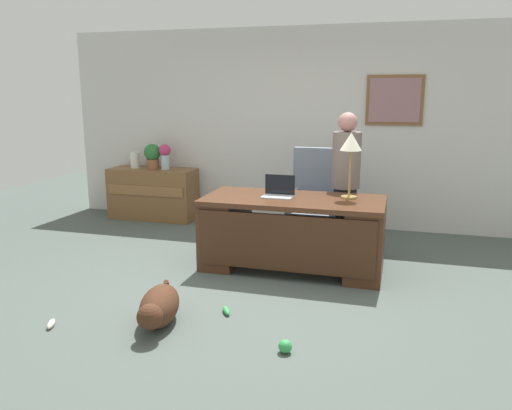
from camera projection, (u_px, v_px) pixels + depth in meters
ground_plane at (253, 288)px, 4.89m from camera, size 12.00×12.00×0.00m
back_wall at (307, 128)px, 7.03m from camera, size 7.00×0.16×2.70m
desk at (292, 231)px, 5.34m from camera, size 1.87×0.88×0.76m
credenza at (153, 194)px, 7.50m from camera, size 1.27×0.50×0.74m
armchair at (315, 204)px, 6.18m from camera, size 0.60×0.59×1.18m
person_standing at (345, 183)px, 5.76m from camera, size 0.32×0.32×1.62m
dog_lying at (158, 307)px, 4.08m from camera, size 0.42×0.75×0.30m
laptop at (279, 191)px, 5.34m from camera, size 0.32×0.22×0.22m
desk_lamp at (351, 146)px, 5.15m from camera, size 0.22×0.22×0.68m
vase_with_flowers at (165, 155)px, 7.32m from camera, size 0.17×0.17×0.36m
vase_empty at (135, 160)px, 7.47m from camera, size 0.14×0.14×0.23m
potted_plant at (152, 155)px, 7.38m from camera, size 0.24×0.24×0.36m
dog_toy_ball at (285, 346)px, 3.67m from camera, size 0.10×0.10×0.10m
dog_toy_bone at (51, 324)px, 4.08m from camera, size 0.11×0.17×0.05m
dog_toy_plush at (226, 311)px, 4.33m from camera, size 0.13×0.17×0.05m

